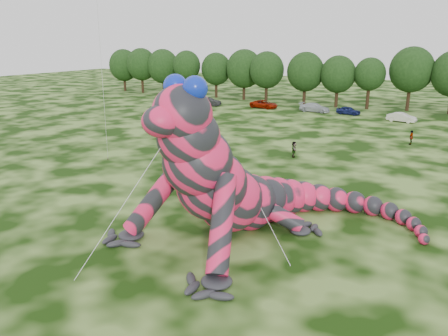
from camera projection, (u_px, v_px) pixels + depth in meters
ground at (165, 228)px, 27.56m from camera, size 240.00×240.00×0.00m
inflatable_gecko at (246, 152)px, 26.42m from camera, size 21.37×23.44×9.78m
flying_kite at (97, 6)px, 34.65m from camera, size 4.68×4.33×16.14m
tree_0 at (124, 70)px, 101.20m from camera, size 6.91×6.22×9.51m
tree_1 at (142, 71)px, 97.31m from camera, size 6.74×6.07×9.81m
tree_2 at (163, 72)px, 95.47m from camera, size 7.04×6.34×9.64m
tree_3 at (187, 74)px, 90.72m from camera, size 5.81×5.23×9.44m
tree_4 at (216, 75)px, 89.37m from camera, size 6.22×5.60×9.06m
tree_5 at (244, 75)px, 86.03m from camera, size 7.16×6.44×9.80m
tree_6 at (267, 77)px, 82.04m from camera, size 6.52×5.86×9.49m
tree_7 at (305, 79)px, 78.71m from camera, size 6.68×6.01×9.48m
tree_8 at (338, 82)px, 76.24m from camera, size 6.14×5.53×8.94m
tree_9 at (369, 84)px, 74.15m from camera, size 5.27×4.74×8.68m
tree_10 at (410, 79)px, 72.02m from camera, size 7.09×6.38×10.50m
car_0 at (176, 98)px, 83.36m from camera, size 4.69×2.50×1.52m
car_1 at (209, 102)px, 78.87m from camera, size 4.67×2.38×1.47m
car_2 at (264, 104)px, 76.08m from camera, size 5.32×3.12×1.39m
car_3 at (315, 108)px, 72.02m from camera, size 5.16×2.36×1.46m
car_4 at (349, 111)px, 69.52m from camera, size 3.95×2.06×1.28m
car_5 at (402, 117)px, 63.18m from camera, size 4.25×2.10×1.34m
spectator_3 at (411, 138)px, 49.40m from camera, size 0.43×0.97×1.63m
spectator_4 at (197, 111)px, 67.63m from camera, size 1.03×1.07×1.85m
spectator_1 at (215, 137)px, 49.21m from camera, size 1.07×1.02×1.75m
spectator_5 at (294, 149)px, 44.08m from camera, size 1.02×1.57×1.62m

